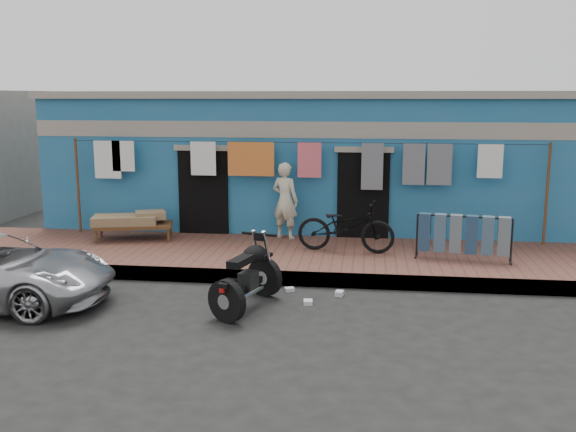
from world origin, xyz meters
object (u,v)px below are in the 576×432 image
object	(u,v)px
motorcycle	(247,274)
bicycle	(346,221)
charpoy	(134,226)
seated_person	(285,201)
jeans_rack	(463,237)

from	to	relation	value
motorcycle	bicycle	bearing A→B (deg)	78.79
bicycle	motorcycle	distance (m)	3.24
bicycle	charpoy	world-z (taller)	bicycle
bicycle	motorcycle	bearing A→B (deg)	160.98
charpoy	motorcycle	bearing A→B (deg)	-47.70
charpoy	bicycle	bearing A→B (deg)	-6.44
motorcycle	charpoy	bearing A→B (deg)	146.97
seated_person	jeans_rack	size ratio (longest dim) A/B	0.89
seated_person	bicycle	world-z (taller)	seated_person
jeans_rack	motorcycle	bearing A→B (deg)	-144.52
bicycle	charpoy	xyz separation A→B (m)	(-4.51, 0.51, -0.33)
motorcycle	charpoy	world-z (taller)	motorcycle
jeans_rack	charpoy	bearing A→B (deg)	172.89
seated_person	charpoy	distance (m)	3.26
bicycle	jeans_rack	xyz separation A→B (m)	(2.20, -0.33, -0.18)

